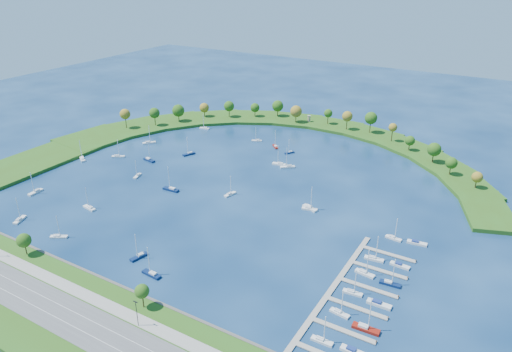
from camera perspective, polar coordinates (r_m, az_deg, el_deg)
The scene contains 40 objects.
ground at distance 264.24m, azimuth -1.49°, elevation -0.95°, with size 700.00×700.00×0.00m, color #072043.
south_shoreline at distance 187.33m, azimuth -22.50°, elevation -14.65°, with size 420.00×43.10×11.60m.
breakwater at distance 324.92m, azimuth -3.88°, elevation 4.19°, with size 286.74×247.64×2.00m.
breakwater_trees at distance 342.25m, azimuth 3.21°, elevation 6.96°, with size 240.25×90.22×15.12m.
harbor_tower at distance 362.98m, azimuth 6.37°, elevation 6.87°, with size 2.60×2.60×4.77m.
dock_system at distance 185.50m, azimuth 11.37°, elevation -13.68°, with size 24.28×82.00×1.60m.
moored_boat_0 at distance 306.48m, azimuth -8.05°, elevation 2.70°, with size 5.36×8.61×12.28m.
moored_boat_1 at distance 231.76m, azimuth -22.61°, elevation -6.68°, with size 7.71×5.70×11.27m.
moored_boat_2 at distance 284.74m, azimuth 3.84°, elevation 1.16°, with size 8.47×7.41×12.99m.
moored_boat_3 at distance 251.61m, azimuth -3.13°, elevation -2.13°, with size 3.66×7.69×10.89m.
moored_boat_4 at distance 330.44m, azimuth -12.72°, elevation 3.97°, with size 7.51×8.26×12.86m.
moored_boat_5 at distance 288.50m, azimuth 2.80°, elevation 1.50°, with size 8.63×3.46×12.33m.
moored_boat_6 at distance 306.78m, azimuth 4.05°, elevation 2.90°, with size 5.00×6.63×9.73m.
moored_boat_7 at distance 253.68m, azimuth -26.51°, elevation -4.67°, with size 5.20×8.32×11.87m.
moored_boat_8 at distance 251.89m, azimuth -19.37°, elevation -3.57°, with size 8.25×3.41×11.77m.
moored_boat_9 at distance 195.42m, azimuth -12.43°, elevation -11.36°, with size 8.88×3.10×12.82m.
moored_boat_10 at distance 238.30m, azimuth 6.44°, elevation -3.87°, with size 8.03×3.90×11.38m.
moored_boat_11 at distance 353.21m, azimuth -6.20°, elevation 5.77°, with size 7.81×3.17×11.16m.
moored_boat_12 at distance 314.68m, azimuth -20.13°, elevation 1.98°, with size 8.74×6.61×12.84m.
moored_boat_13 at distance 279.54m, azimuth -24.95°, elevation -1.70°, with size 2.99×8.62×12.44m.
moored_boat_14 at distance 239.14m, azimuth 6.48°, elevation -3.76°, with size 8.93×5.16×12.67m.
moored_boat_15 at distance 280.89m, azimuth -14.05°, elevation 0.08°, with size 3.91×7.37×10.43m.
moored_boat_16 at distance 316.00m, azimuth 2.36°, elevation 3.60°, with size 6.94×7.01×11.33m.
moored_boat_17 at distance 326.59m, azimuth 0.09°, elevation 4.33°, with size 6.96×4.74×10.03m.
moored_boat_18 at distance 301.57m, azimuth -12.71°, elevation 1.96°, with size 9.18×4.05×13.05m.
moored_boat_19 at distance 206.91m, azimuth -13.86°, elevation -9.30°, with size 3.92×8.26×11.72m.
moored_boat_20 at distance 260.30m, azimuth -10.16°, elevation -1.53°, with size 9.50×3.05×13.81m.
moored_boat_21 at distance 311.91m, azimuth -16.22°, elevation 2.32°, with size 8.00×6.17×11.81m.
docked_boat_0 at distance 164.80m, azimuth 7.92°, elevation -18.93°, with size 7.45×2.21×10.90m.
docked_boat_1 at distance 163.17m, azimuth 11.60°, elevation -19.92°, with size 8.65×2.56×1.76m.
docked_boat_2 at distance 175.80m, azimuth 10.00°, elevation -15.81°, with size 7.51×3.02×10.73m.
docked_boat_3 at distance 171.40m, azimuth 13.03°, elevation -17.34°, with size 9.44×2.98×13.74m.
docked_boat_4 at distance 185.53m, azimuth 11.51°, elevation -13.48°, with size 7.54×2.61×10.89m.
docked_boat_5 at distance 182.55m, azimuth 14.53°, elevation -14.63°, with size 8.88×2.50×1.81m.
docked_boat_6 at distance 196.32m, azimuth 12.93°, elevation -11.23°, with size 8.29×3.36×11.84m.
docked_boat_7 at distance 193.23m, azimuth 15.79°, elevation -12.24°, with size 8.20×2.81×11.86m.
docked_boat_8 at distance 205.60m, azimuth 13.98°, elevation -9.55°, with size 8.17×3.02×11.74m.
docked_boat_9 at distance 204.63m, azimuth 16.87°, elevation -10.21°, with size 8.13×2.81×1.63m.
docked_boat_10 at distance 221.89m, azimuth 16.17°, elevation -7.10°, with size 7.51×2.93×10.76m.
docked_boat_11 at distance 221.49m, azimuth 18.73°, elevation -7.60°, with size 8.68×3.20×1.73m.
Camera 1 is at (127.25, -201.81, 113.59)m, focal length 33.32 mm.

